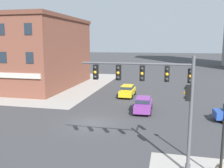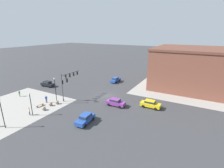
{
  "view_description": "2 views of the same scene",
  "coord_description": "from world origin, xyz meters",
  "px_view_note": "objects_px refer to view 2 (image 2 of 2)",
  "views": [
    {
      "loc": [
        6.92,
        -21.51,
        7.66
      ],
      "look_at": [
        0.55,
        6.32,
        2.79
      ],
      "focal_mm": 39.58,
      "sensor_mm": 36.0,
      "label": 1
    },
    {
      "loc": [
        35.09,
        21.06,
        16.27
      ],
      "look_at": [
        2.86,
        3.3,
        4.54
      ],
      "focal_mm": 26.49,
      "sensor_mm": 36.0,
      "label": 2
    }
  ],
  "objects_px": {
    "bollard_sphere_curb_a": "(57,102)",
    "car_main_northbound_far": "(116,79)",
    "pedestrian_at_curb": "(19,93)",
    "car_main_northbound_near": "(48,84)",
    "street_lamp_mid_sidewalk": "(31,101)",
    "street_lamp_corner_far": "(1,110)",
    "pedestrian_walking_east": "(29,111)",
    "car_main_southbound_far": "(115,102)",
    "bollard_sphere_curb_c": "(44,108)",
    "bollard_sphere_curb_b": "(51,104)",
    "car_main_southbound_near": "(85,118)",
    "street_lamp_corner_near": "(55,88)",
    "bench_near_signal": "(40,105)",
    "pedestrian_near_bench": "(46,99)",
    "car_cross_eastbound": "(150,104)",
    "traffic_signal_main": "(67,81)"
  },
  "relations": [
    {
      "from": "pedestrian_walking_east",
      "to": "street_lamp_mid_sidewalk",
      "type": "xyz_separation_m",
      "value": [
        -0.18,
        0.69,
        2.15
      ]
    },
    {
      "from": "bollard_sphere_curb_b",
      "to": "pedestrian_at_curb",
      "type": "distance_m",
      "value": 11.63
    },
    {
      "from": "bollard_sphere_curb_a",
      "to": "car_main_northbound_near",
      "type": "xyz_separation_m",
      "value": [
        -8.05,
        -12.47,
        0.5
      ]
    },
    {
      "from": "street_lamp_corner_near",
      "to": "car_cross_eastbound",
      "type": "height_order",
      "value": "street_lamp_corner_near"
    },
    {
      "from": "street_lamp_mid_sidewalk",
      "to": "street_lamp_corner_far",
      "type": "xyz_separation_m",
      "value": [
        5.31,
        -0.24,
        0.43
      ]
    },
    {
      "from": "pedestrian_walking_east",
      "to": "street_lamp_corner_far",
      "type": "bearing_deg",
      "value": 5.01
    },
    {
      "from": "pedestrian_near_bench",
      "to": "bollard_sphere_curb_c",
      "type": "bearing_deg",
      "value": 42.28
    },
    {
      "from": "pedestrian_near_bench",
      "to": "bench_near_signal",
      "type": "bearing_deg",
      "value": 8.52
    },
    {
      "from": "bollard_sphere_curb_c",
      "to": "bench_near_signal",
      "type": "xyz_separation_m",
      "value": [
        -0.86,
        -2.47,
        -0.09
      ]
    },
    {
      "from": "bollard_sphere_curb_a",
      "to": "car_main_northbound_far",
      "type": "xyz_separation_m",
      "value": [
        -22.18,
        3.85,
        0.5
      ]
    },
    {
      "from": "street_lamp_corner_near",
      "to": "street_lamp_corner_far",
      "type": "distance_m",
      "value": 11.89
    },
    {
      "from": "street_lamp_corner_near",
      "to": "car_main_southbound_near",
      "type": "xyz_separation_m",
      "value": [
        3.63,
        11.21,
        -2.93
      ]
    },
    {
      "from": "pedestrian_near_bench",
      "to": "pedestrian_at_curb",
      "type": "height_order",
      "value": "pedestrian_near_bench"
    },
    {
      "from": "bench_near_signal",
      "to": "pedestrian_at_curb",
      "type": "xyz_separation_m",
      "value": [
        -1.56,
        -9.7,
        0.63
      ]
    },
    {
      "from": "pedestrian_walking_east",
      "to": "car_main_southbound_far",
      "type": "distance_m",
      "value": 18.14
    },
    {
      "from": "pedestrian_near_bench",
      "to": "car_main_northbound_near",
      "type": "height_order",
      "value": "pedestrian_near_bench"
    },
    {
      "from": "bollard_sphere_curb_a",
      "to": "street_lamp_mid_sidewalk",
      "type": "bearing_deg",
      "value": -1.04
    },
    {
      "from": "bench_near_signal",
      "to": "pedestrian_near_bench",
      "type": "xyz_separation_m",
      "value": [
        -2.23,
        -0.33,
        0.69
      ]
    },
    {
      "from": "pedestrian_walking_east",
      "to": "car_main_southbound_near",
      "type": "distance_m",
      "value": 12.2
    },
    {
      "from": "bench_near_signal",
      "to": "pedestrian_near_bench",
      "type": "distance_m",
      "value": 2.36
    },
    {
      "from": "bollard_sphere_curb_c",
      "to": "pedestrian_at_curb",
      "type": "distance_m",
      "value": 12.42
    },
    {
      "from": "traffic_signal_main",
      "to": "pedestrian_at_curb",
      "type": "relative_size",
      "value": 4.15
    },
    {
      "from": "bollard_sphere_curb_c",
      "to": "pedestrian_at_curb",
      "type": "relative_size",
      "value": 0.5
    },
    {
      "from": "street_lamp_corner_far",
      "to": "car_main_northbound_near",
      "type": "bearing_deg",
      "value": -148.52
    },
    {
      "from": "pedestrian_at_curb",
      "to": "pedestrian_walking_east",
      "type": "height_order",
      "value": "pedestrian_walking_east"
    },
    {
      "from": "pedestrian_at_curb",
      "to": "street_lamp_corner_far",
      "type": "height_order",
      "value": "street_lamp_corner_far"
    },
    {
      "from": "pedestrian_near_bench",
      "to": "car_main_southbound_near",
      "type": "distance_m",
      "value": 14.12
    },
    {
      "from": "pedestrian_near_bench",
      "to": "pedestrian_walking_east",
      "type": "distance_m",
      "value": 6.32
    },
    {
      "from": "pedestrian_near_bench",
      "to": "car_main_southbound_far",
      "type": "relative_size",
      "value": 0.39
    },
    {
      "from": "street_lamp_mid_sidewalk",
      "to": "car_main_southbound_far",
      "type": "height_order",
      "value": "street_lamp_mid_sidewalk"
    },
    {
      "from": "pedestrian_at_curb",
      "to": "car_main_northbound_near",
      "type": "xyz_separation_m",
      "value": [
        -9.34,
        -0.26,
        -0.04
      ]
    },
    {
      "from": "street_lamp_corner_near",
      "to": "car_cross_eastbound",
      "type": "bearing_deg",
      "value": 113.29
    },
    {
      "from": "bollard_sphere_curb_c",
      "to": "street_lamp_mid_sidewalk",
      "type": "relative_size",
      "value": 0.17
    },
    {
      "from": "pedestrian_at_curb",
      "to": "car_main_southbound_near",
      "type": "xyz_separation_m",
      "value": [
        2.18,
        23.2,
        -0.04
      ]
    },
    {
      "from": "car_main_northbound_far",
      "to": "car_main_southbound_far",
      "type": "relative_size",
      "value": 1.0
    },
    {
      "from": "car_main_northbound_near",
      "to": "car_main_southbound_far",
      "type": "bearing_deg",
      "value": 84.8
    },
    {
      "from": "bench_near_signal",
      "to": "car_cross_eastbound",
      "type": "height_order",
      "value": "car_cross_eastbound"
    },
    {
      "from": "pedestrian_at_curb",
      "to": "car_main_southbound_far",
      "type": "xyz_separation_m",
      "value": [
        -7.07,
        24.67,
        -0.04
      ]
    },
    {
      "from": "bench_near_signal",
      "to": "car_main_northbound_near",
      "type": "xyz_separation_m",
      "value": [
        -10.89,
        -9.96,
        0.59
      ]
    },
    {
      "from": "car_main_southbound_near",
      "to": "pedestrian_near_bench",
      "type": "bearing_deg",
      "value": -101.65
    },
    {
      "from": "bollard_sphere_curb_a",
      "to": "street_lamp_corner_near",
      "type": "height_order",
      "value": "street_lamp_corner_near"
    },
    {
      "from": "bollard_sphere_curb_c",
      "to": "street_lamp_corner_near",
      "type": "distance_m",
      "value": 5.17
    },
    {
      "from": "bollard_sphere_curb_c",
      "to": "bench_near_signal",
      "type": "relative_size",
      "value": 0.46
    },
    {
      "from": "traffic_signal_main",
      "to": "bollard_sphere_curb_b",
      "type": "bearing_deg",
      "value": -10.62
    },
    {
      "from": "bollard_sphere_curb_b",
      "to": "bollard_sphere_curb_c",
      "type": "bearing_deg",
      "value": 13.42
    },
    {
      "from": "street_lamp_corner_far",
      "to": "car_main_southbound_far",
      "type": "height_order",
      "value": "street_lamp_corner_far"
    },
    {
      "from": "car_main_northbound_far",
      "to": "pedestrian_walking_east",
      "type": "bearing_deg",
      "value": -9.21
    },
    {
      "from": "bollard_sphere_curb_b",
      "to": "pedestrian_near_bench",
      "type": "height_order",
      "value": "pedestrian_near_bench"
    },
    {
      "from": "street_lamp_corner_far",
      "to": "car_main_northbound_near",
      "type": "height_order",
      "value": "street_lamp_corner_far"
    },
    {
      "from": "pedestrian_near_bench",
      "to": "street_lamp_mid_sidewalk",
      "type": "xyz_separation_m",
      "value": [
        5.8,
        2.73,
        2.11
      ]
    }
  ]
}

